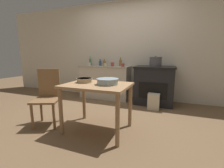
% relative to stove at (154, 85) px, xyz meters
% --- Properties ---
extents(ground_plane, '(14.00, 14.00, 0.00)m').
position_rel_stove_xyz_m(ground_plane, '(-0.76, -1.24, -0.45)').
color(ground_plane, brown).
extents(wall_back, '(8.00, 0.07, 2.55)m').
position_rel_stove_xyz_m(wall_back, '(-0.76, 0.34, 0.82)').
color(wall_back, beige).
rests_on(wall_back, ground_plane).
extents(counter_cabinet, '(1.35, 0.54, 0.87)m').
position_rel_stove_xyz_m(counter_cabinet, '(-1.30, 0.05, -0.01)').
color(counter_cabinet, beige).
rests_on(counter_cabinet, ground_plane).
extents(stove, '(0.91, 0.65, 0.90)m').
position_rel_stove_xyz_m(stove, '(0.00, 0.00, 0.00)').
color(stove, black).
rests_on(stove, ground_plane).
extents(work_table, '(0.95, 0.72, 0.72)m').
position_rel_stove_xyz_m(work_table, '(-0.66, -1.69, 0.16)').
color(work_table, '#A87F56').
rests_on(work_table, ground_plane).
extents(chair, '(0.53, 0.53, 0.92)m').
position_rel_stove_xyz_m(chair, '(-1.54, -1.77, 0.03)').
color(chair, olive).
rests_on(chair, ground_plane).
extents(flour_sack, '(0.24, 0.17, 0.35)m').
position_rel_stove_xyz_m(flour_sack, '(0.04, -0.43, -0.28)').
color(flour_sack, beige).
rests_on(flour_sack, ground_plane).
extents(stock_pot, '(0.28, 0.28, 0.24)m').
position_rel_stove_xyz_m(stock_pot, '(0.01, -0.08, 0.56)').
color(stock_pot, '#4C4C51').
rests_on(stock_pot, stove).
extents(mixing_bowl_large, '(0.25, 0.25, 0.07)m').
position_rel_stove_xyz_m(mixing_bowl_large, '(-0.91, -1.63, 0.31)').
color(mixing_bowl_large, tan).
rests_on(mixing_bowl_large, work_table).
extents(mixing_bowl_small, '(0.32, 0.32, 0.09)m').
position_rel_stove_xyz_m(mixing_bowl_small, '(-0.51, -1.66, 0.32)').
color(mixing_bowl_small, '#93A8B2').
rests_on(mixing_bowl_small, work_table).
extents(bottle_far_left, '(0.07, 0.07, 0.18)m').
position_rel_stove_xyz_m(bottle_far_left, '(-1.52, 0.21, 0.49)').
color(bottle_far_left, '#3D5675').
rests_on(bottle_far_left, counter_cabinet).
extents(bottle_left, '(0.08, 0.08, 0.18)m').
position_rel_stove_xyz_m(bottle_left, '(-1.37, 0.16, 0.49)').
color(bottle_left, olive).
rests_on(bottle_left, counter_cabinet).
extents(bottle_mid_left, '(0.07, 0.07, 0.23)m').
position_rel_stove_xyz_m(bottle_mid_left, '(-0.91, 0.19, 0.51)').
color(bottle_mid_left, olive).
rests_on(bottle_mid_left, counter_cabinet).
extents(bottle_center_left, '(0.06, 0.06, 0.25)m').
position_rel_stove_xyz_m(bottle_center_left, '(-1.85, 0.22, 0.52)').
color(bottle_center_left, '#517F5B').
rests_on(bottle_center_left, counter_cabinet).
extents(cup_center, '(0.07, 0.07, 0.09)m').
position_rel_stove_xyz_m(cup_center, '(-1.67, -0.13, 0.47)').
color(cup_center, silver).
rests_on(cup_center, counter_cabinet).
extents(cup_center_right, '(0.08, 0.08, 0.08)m').
position_rel_stove_xyz_m(cup_center_right, '(-0.77, -0.05, 0.46)').
color(cup_center_right, '#B74C42').
rests_on(cup_center_right, counter_cabinet).
extents(cup_mid_right, '(0.08, 0.08, 0.08)m').
position_rel_stove_xyz_m(cup_mid_right, '(-1.22, -0.12, 0.46)').
color(cup_mid_right, beige).
rests_on(cup_mid_right, counter_cabinet).
extents(cup_right, '(0.09, 0.09, 0.10)m').
position_rel_stove_xyz_m(cup_right, '(-1.08, 0.02, 0.47)').
color(cup_right, '#B74C42').
rests_on(cup_right, counter_cabinet).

